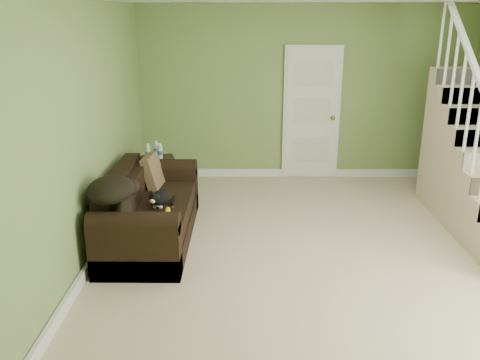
{
  "coord_description": "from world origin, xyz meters",
  "views": [
    {
      "loc": [
        -0.92,
        -4.93,
        2.48
      ],
      "look_at": [
        -0.97,
        0.35,
        0.72
      ],
      "focal_mm": 38.0,
      "sensor_mm": 36.0,
      "label": 1
    }
  ],
  "objects_px": {
    "sofa": "(148,214)",
    "side_table": "(157,181)",
    "banana": "(168,211)",
    "cat": "(161,198)"
  },
  "relations": [
    {
      "from": "side_table",
      "to": "banana",
      "type": "bearing_deg",
      "value": -75.8
    },
    {
      "from": "sofa",
      "to": "side_table",
      "type": "bearing_deg",
      "value": 94.35
    },
    {
      "from": "side_table",
      "to": "banana",
      "type": "xyz_separation_m",
      "value": [
        0.37,
        -1.45,
        0.15
      ]
    },
    {
      "from": "sofa",
      "to": "side_table",
      "type": "height_order",
      "value": "side_table"
    },
    {
      "from": "side_table",
      "to": "cat",
      "type": "distance_m",
      "value": 1.27
    },
    {
      "from": "side_table",
      "to": "banana",
      "type": "distance_m",
      "value": 1.5
    },
    {
      "from": "sofa",
      "to": "banana",
      "type": "distance_m",
      "value": 0.44
    },
    {
      "from": "sofa",
      "to": "banana",
      "type": "relative_size",
      "value": 10.01
    },
    {
      "from": "sofa",
      "to": "cat",
      "type": "height_order",
      "value": "sofa"
    },
    {
      "from": "sofa",
      "to": "banana",
      "type": "bearing_deg",
      "value": -47.68
    }
  ]
}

